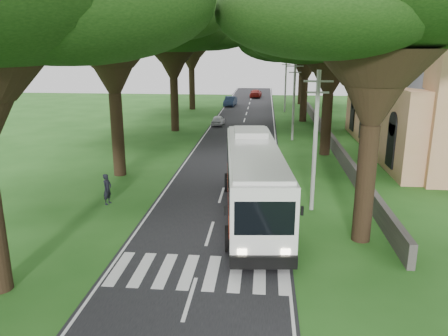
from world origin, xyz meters
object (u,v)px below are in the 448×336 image
object	(u,v)px
pole_far	(286,83)
coach_bus	(253,179)
distant_car_a	(218,120)
distant_car_b	(230,101)
pole_mid	(294,99)
church	(440,98)
distant_car_c	(256,93)
pedestrian	(107,189)
pole_near	(315,140)

from	to	relation	value
pole_far	coach_bus	xyz separation A→B (m)	(-3.39, -41.17, -2.04)
distant_car_a	distant_car_b	world-z (taller)	distant_car_b
pole_mid	distant_car_b	world-z (taller)	pole_mid
church	coach_bus	xyz separation A→B (m)	(-15.76, -16.72, -2.77)
pole_far	church	bearing A→B (deg)	-63.18
pole_mid	distant_car_c	bearing A→B (deg)	96.84
pole_far	pedestrian	xyz separation A→B (m)	(-12.19, -40.19, -3.24)
pole_mid	distant_car_a	distance (m)	12.23
pole_near	pole_far	world-z (taller)	same
pole_near	distant_car_a	bearing A→B (deg)	106.86
pole_near	coach_bus	size ratio (longest dim) A/B	0.59
distant_car_a	pedestrian	size ratio (longest dim) A/B	1.85
pole_near	pedestrian	size ratio (longest dim) A/B	4.24
pole_mid	distant_car_b	size ratio (longest dim) A/B	1.75
church	pedestrian	xyz separation A→B (m)	(-24.56, -15.73, -3.97)
church	pole_near	distance (m)	19.88
pole_mid	distant_car_b	bearing A→B (deg)	107.88
church	pole_far	bearing A→B (deg)	116.82
pole_near	pole_far	bearing A→B (deg)	90.00
pole_far	distant_car_c	bearing A→B (deg)	103.75
pole_mid	distant_car_c	size ratio (longest dim) A/B	1.58
pole_far	distant_car_c	size ratio (longest dim) A/B	1.58
coach_bus	pedestrian	distance (m)	8.93
church	distant_car_b	world-z (taller)	church
coach_bus	distant_car_a	bearing A→B (deg)	94.53
pole_far	distant_car_a	world-z (taller)	pole_far
pole_near	pedestrian	distance (m)	12.62
distant_car_c	pole_far	bearing A→B (deg)	106.49
pole_near	pole_far	xyz separation A→B (m)	(0.00, 40.00, 0.00)
pole_near	coach_bus	bearing A→B (deg)	-160.97
distant_car_a	distant_car_b	bearing A→B (deg)	-87.96
distant_car_b	pedestrian	distance (m)	46.68
pole_far	distant_car_c	xyz separation A→B (m)	(-4.70, 19.21, -3.42)
coach_bus	distant_car_b	bearing A→B (deg)	90.75
distant_car_a	coach_bus	bearing A→B (deg)	101.96
distant_car_b	distant_car_c	xyz separation A→B (m)	(3.80, 12.87, -0.02)
distant_car_a	distant_car_b	distance (m)	18.30
church	pole_far	distance (m)	27.41
distant_car_a	pedestrian	xyz separation A→B (m)	(-3.69, -28.23, 0.32)
church	distant_car_a	distance (m)	24.69
pole_near	distant_car_a	world-z (taller)	pole_near
pole_mid	church	bearing A→B (deg)	-19.81
coach_bus	distant_car_a	xyz separation A→B (m)	(-5.11, 29.21, -1.51)
coach_bus	distant_car_b	size ratio (longest dim) A/B	2.99
pole_near	distant_car_c	bearing A→B (deg)	94.54
distant_car_b	pole_mid	bearing A→B (deg)	-67.40
coach_bus	distant_car_c	distance (m)	60.41
distant_car_b	church	bearing A→B (deg)	-51.16
pole_far	coach_bus	size ratio (longest dim) A/B	0.59
coach_bus	pedestrian	xyz separation A→B (m)	(-8.80, 0.98, -1.20)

